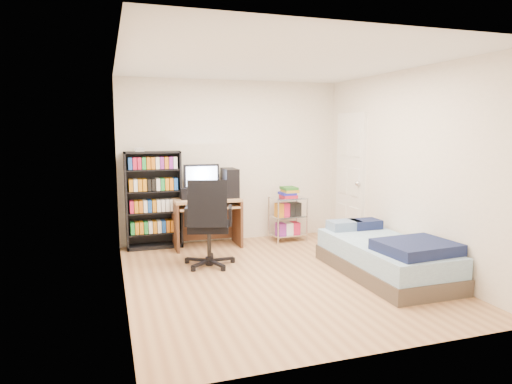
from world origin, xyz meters
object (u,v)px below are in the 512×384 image
object	(u,v)px
office_chair	(209,239)
computer_desk	(212,202)
bed	(386,256)
media_shelf	(154,199)

from	to	relation	value
office_chair	computer_desk	bearing A→B (deg)	90.55
computer_desk	office_chair	distance (m)	1.11
office_chair	bed	bearing A→B (deg)	-12.09
media_shelf	office_chair	xyz separation A→B (m)	(0.57, -1.15, -0.37)
media_shelf	computer_desk	world-z (taller)	media_shelf
bed	office_chair	bearing A→B (deg)	152.02
media_shelf	bed	distance (m)	3.37
computer_desk	office_chair	bearing A→B (deg)	-105.33
media_shelf	bed	world-z (taller)	media_shelf
office_chair	media_shelf	bearing A→B (deg)	132.26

